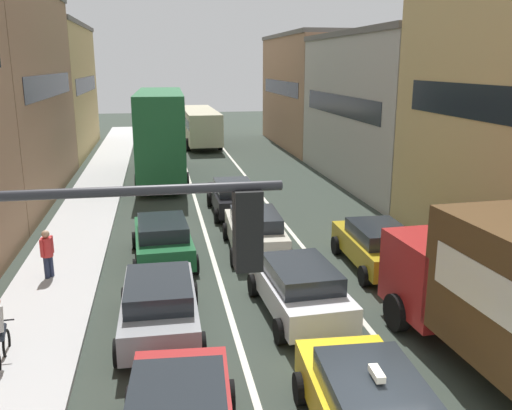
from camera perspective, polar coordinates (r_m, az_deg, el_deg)
name	(u,v)px	position (r m, az deg, el deg)	size (l,w,h in m)	color
sidewalk_left	(92,201)	(27.91, -16.68, 0.41)	(2.60, 64.00, 0.14)	#B8B8B8
lane_stripe_left	(195,198)	(27.78, -6.39, 0.74)	(0.16, 60.00, 0.01)	silver
lane_stripe_right	(261,195)	(28.20, 0.52, 1.04)	(0.16, 60.00, 0.01)	silver
building_row_right	(405,101)	(31.29, 15.24, 10.37)	(7.20, 43.90, 10.15)	#9E7556
traffic_light_pole	(63,346)	(6.06, -19.43, -13.67)	(3.58, 0.38, 5.50)	#2D2D33
taxi_centre_lane_front	(371,410)	(10.27, 11.93, -20.17)	(2.23, 4.38, 1.66)	yellow
sedan_centre_lane_second	(299,287)	(14.83, 4.53, -8.51)	(2.24, 4.39, 1.49)	silver
wagon_left_lane_second	(159,304)	(14.05, -10.03, -10.07)	(2.08, 4.31, 1.49)	gray
hatchback_centre_lane_third	(255,230)	(19.64, -0.09, -2.62)	(2.19, 4.36, 1.49)	beige
sedan_left_lane_third	(163,239)	(18.94, -9.69, -3.49)	(2.23, 4.38, 1.49)	#19592D
coupe_centre_lane_fourth	(233,196)	(24.59, -2.36, 0.90)	(2.09, 4.32, 1.49)	black
sedan_right_lane_behind_truck	(377,245)	(18.50, 12.50, -4.07)	(2.15, 4.35, 1.49)	#B29319
bus_mid_queue_primary	(161,131)	(32.10, -9.86, 7.60)	(2.98, 10.55, 5.06)	#1E6033
bus_far_queue_secondary	(200,124)	(45.88, -5.86, 8.43)	(2.93, 10.54, 2.90)	#BFB793
pedestrian_near_kerb	(47,253)	(18.08, -20.90, -4.65)	(0.34, 0.47, 1.66)	#262D47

